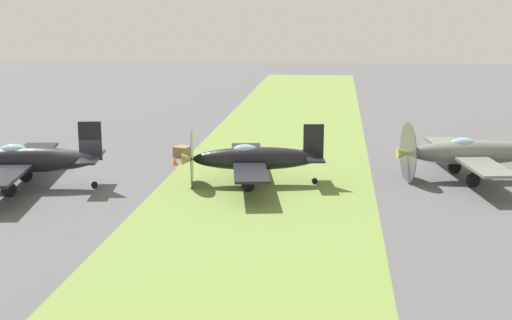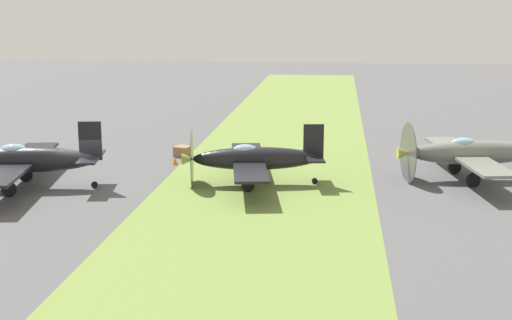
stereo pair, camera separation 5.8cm
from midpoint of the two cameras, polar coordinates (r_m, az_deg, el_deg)
The scene contains 7 objects.
ground_plane at distance 37.69m, azimuth -13.26°, elevation -2.10°, with size 160.00×160.00×0.00m, color #515154.
grass_verge at distance 35.68m, azimuth 0.66°, elevation -2.57°, with size 120.00×11.00×0.01m, color olive.
airplane_lead at distance 37.85m, azimuth -17.97°, elevation 0.02°, with size 10.12×8.05×3.58m.
airplane_wingman at distance 36.85m, azimuth -0.18°, elevation 0.11°, with size 9.30×7.40×3.29m.
airplane_trail at distance 39.49m, azimuth 16.79°, elevation 0.57°, with size 10.02×7.98×3.55m.
supply_crate at distance 44.11m, azimuth -5.79°, elevation 0.69°, with size 0.90×0.90×0.64m, color olive.
runway_marker_cone at distance 41.93m, azimuth -6.43°, elevation -0.08°, with size 0.36×0.36×0.44m, color orange.
Camera 2 is at (-34.29, -12.68, 9.19)m, focal length 50.30 mm.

